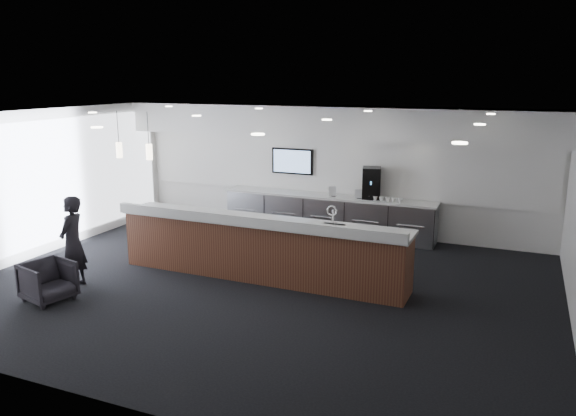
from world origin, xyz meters
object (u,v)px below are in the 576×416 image
at_px(service_counter, 260,248).
at_px(armchair, 48,281).
at_px(lounge_guest, 73,243).
at_px(coffee_machine, 371,183).

relative_size(service_counter, armchair, 7.52).
bearing_deg(service_counter, lounge_guest, -147.90).
distance_m(service_counter, coffee_machine, 3.58).
bearing_deg(coffee_machine, service_counter, -123.65).
bearing_deg(service_counter, coffee_machine, 70.52).
xyz_separation_m(service_counter, armchair, (-2.77, -2.36, -0.24)).
distance_m(coffee_machine, lounge_guest, 6.43).
height_order(armchair, lounge_guest, lounge_guest).
distance_m(coffee_machine, armchair, 6.97).
xyz_separation_m(armchair, lounge_guest, (-0.03, 0.64, 0.49)).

